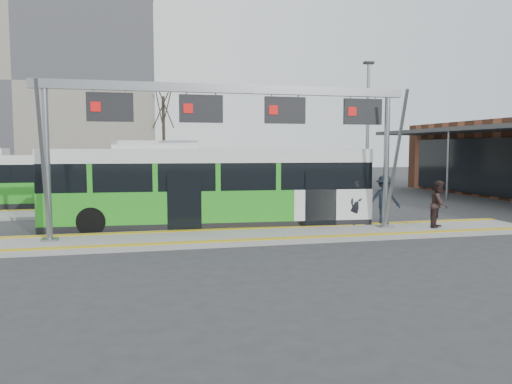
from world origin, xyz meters
TOP-DOWN VIEW (x-y plane):
  - ground at (0.00, 0.00)m, footprint 120.00×120.00m
  - platform_main at (0.00, 0.00)m, footprint 22.00×3.00m
  - platform_second at (-4.00, 8.00)m, footprint 20.00×3.00m
  - tactile_main at (0.00, 0.00)m, footprint 22.00×2.65m
  - tactile_second at (-4.00, 9.15)m, footprint 20.00×0.35m
  - gantry at (-0.35, 0.25)m, footprint 13.00×1.68m
  - apartment_block at (-14.00, 36.00)m, footprint 24.50×12.50m
  - hero_bus at (-0.91, 2.71)m, footprint 12.66×3.50m
  - bg_bus_green at (-7.88, 11.65)m, footprint 11.20×2.59m
  - passenger_a at (4.68, 1.10)m, footprint 0.74×0.58m
  - passenger_b at (7.45, -0.24)m, footprint 1.10×1.09m
  - passenger_c at (5.88, 1.10)m, footprint 1.39×1.02m
  - tree_left at (-6.57, 32.20)m, footprint 1.40×1.40m
  - tree_mid at (-1.27, 29.54)m, footprint 1.40×1.40m
  - lamp_east at (7.71, 6.48)m, footprint 0.50×0.25m

SIDE VIEW (x-z plane):
  - ground at x=0.00m, z-range 0.00..0.00m
  - platform_main at x=0.00m, z-range 0.00..0.15m
  - platform_second at x=-4.00m, z-range 0.00..0.15m
  - tactile_main at x=0.00m, z-range 0.15..0.17m
  - tactile_second at x=-4.00m, z-range 0.15..0.17m
  - passenger_a at x=4.68m, z-range 0.15..1.92m
  - passenger_b at x=7.45m, z-range 0.15..1.94m
  - passenger_c at x=5.88m, z-range 0.15..2.08m
  - bg_bus_green at x=-7.88m, z-range -0.02..2.77m
  - hero_bus at x=-0.91m, z-range -0.15..3.30m
  - lamp_east at x=7.71m, z-range 0.24..7.72m
  - gantry at x=-0.35m, z-range 1.70..6.90m
  - tree_left at x=-6.57m, z-range 2.30..11.18m
  - tree_mid at x=-1.27m, z-range 2.30..11.21m
  - apartment_block at x=-14.00m, z-range 0.01..18.41m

